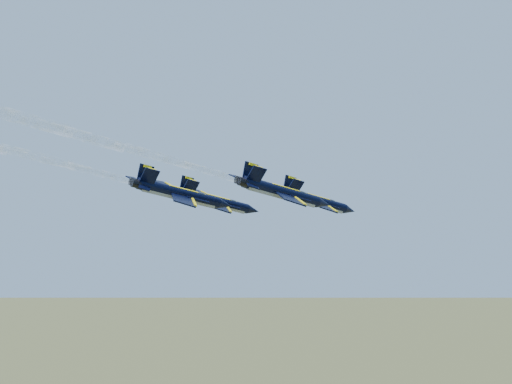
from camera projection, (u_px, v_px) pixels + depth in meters
The scene contains 4 objects.
jet_lead at pixel (317, 201), 101.68m from camera, with size 12.23×17.75×5.90m.
jet_left at pixel (217, 201), 102.29m from camera, with size 12.23×17.75×5.90m.
jet_right at pixel (284, 192), 86.11m from camera, with size 12.23×17.75×5.90m.
jet_slot at pixel (182, 194), 88.27m from camera, with size 12.23×17.75×5.90m.
Camera 1 is at (51.65, -76.32, 87.58)m, focal length 40.00 mm.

